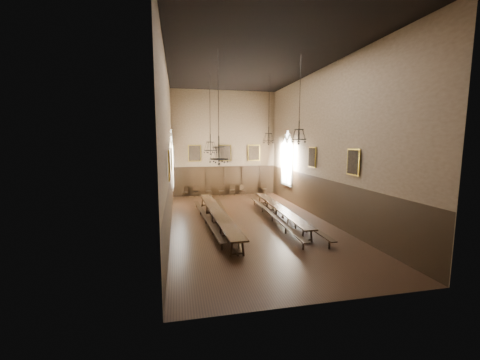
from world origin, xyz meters
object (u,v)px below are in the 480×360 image
object	(u,v)px
bench_right_inner	(272,217)
chair_4	(232,192)
chandelier_front_right	(299,133)
bench_right_outer	(290,216)
table_left	(217,218)
chair_0	(186,194)
chandelier_front_left	(219,152)
table_right	(279,213)
chandelier_back_left	(210,145)
chair_2	(209,193)
chair_7	(264,191)
chandelier_back_right	(269,136)
chair_1	(196,193)
bench_left_inner	(226,217)
chair_5	(243,192)
chair_3	(221,193)
bench_left_outer	(206,219)

from	to	relation	value
bench_right_inner	chair_4	bearing A→B (deg)	95.24
chandelier_front_right	bench_right_outer	bearing A→B (deg)	78.91
table_left	chandelier_front_right	xyz separation A→B (m)	(4.04, -1.84, 4.69)
chair_0	chandelier_front_left	bearing A→B (deg)	-62.69
table_right	chandelier_back_left	size ratio (longest dim) A/B	1.89
chair_2	chair_7	distance (m)	4.95
table_right	chandelier_back_left	bearing A→B (deg)	150.22
bench_right_outer	chandelier_back_right	size ratio (longest dim) A/B	2.35
chair_0	bench_right_outer	bearing A→B (deg)	-36.24
bench_right_outer	table_right	bearing A→B (deg)	136.62
chandelier_back_right	chair_0	bearing A→B (deg)	130.55
chair_0	chair_1	xyz separation A→B (m)	(0.89, 0.01, 0.02)
bench_left_inner	chair_0	bearing A→B (deg)	104.07
chandelier_front_right	chair_5	bearing A→B (deg)	93.35
chair_4	chair_1	bearing A→B (deg)	-162.34
bench_right_outer	chandelier_front_right	distance (m)	5.17
chair_2	chandelier_back_right	world-z (taller)	chandelier_back_right
chandelier_back_right	chair_3	bearing A→B (deg)	110.35
chair_0	chandelier_front_right	size ratio (longest dim) A/B	0.20
chair_4	chandelier_front_right	world-z (taller)	chandelier_front_right
table_left	chandelier_back_right	bearing A→B (deg)	34.23
chandelier_front_left	chandelier_front_right	size ratio (longest dim) A/B	1.22
chair_2	chair_3	world-z (taller)	chair_2
chair_1	chair_4	distance (m)	3.11
chair_1	chandelier_back_left	distance (m)	7.44
chair_5	chandelier_back_left	size ratio (longest dim) A/B	0.18
bench_left_inner	bench_right_outer	size ratio (longest dim) A/B	0.93
bench_right_inner	chandelier_back_left	world-z (taller)	chandelier_back_left
chair_0	chandelier_back_left	xyz separation A→B (m)	(1.49, -6.11, 4.20)
table_left	chair_0	bearing A→B (deg)	99.74
chair_7	chandelier_back_left	bearing A→B (deg)	-144.87
table_right	chair_0	size ratio (longest dim) A/B	10.79
bench_left_outer	chandelier_back_left	bearing A→B (deg)	76.33
table_right	bench_left_outer	xyz separation A→B (m)	(-4.49, -0.11, -0.10)
chandelier_front_right	table_right	bearing A→B (deg)	93.52
table_right	chandelier_back_right	bearing A→B (deg)	92.19
table_right	chair_1	bearing A→B (deg)	118.37
chair_4	chair_7	xyz separation A→B (m)	(2.89, -0.01, 0.00)
bench_left_outer	chair_5	size ratio (longest dim) A/B	10.07
table_right	bench_right_outer	distance (m)	0.70
chandelier_front_left	bench_left_outer	bearing A→B (deg)	101.52
chair_4	chandelier_front_right	bearing A→B (deg)	-62.65
chandelier_back_left	chair_0	bearing A→B (deg)	103.74
table_left	chair_0	world-z (taller)	chair_0
bench_left_outer	chair_0	bearing A→B (deg)	96.23
bench_right_outer	chair_5	world-z (taller)	chair_5
chair_7	chandelier_front_left	world-z (taller)	chandelier_front_left
bench_right_inner	chair_7	xyz separation A→B (m)	(2.09, 8.74, 0.01)
chair_3	chair_7	world-z (taller)	chair_7
chair_7	chandelier_front_left	size ratio (longest dim) A/B	0.19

